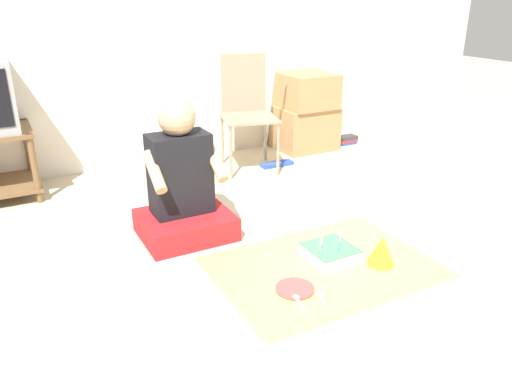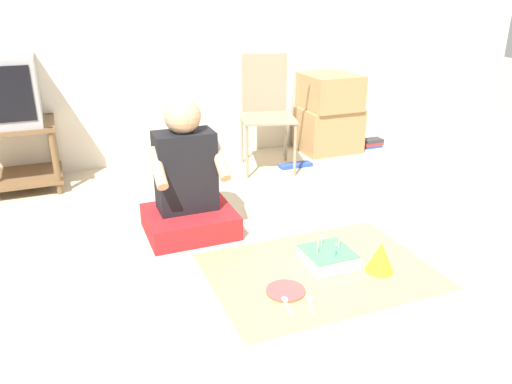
% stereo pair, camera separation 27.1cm
% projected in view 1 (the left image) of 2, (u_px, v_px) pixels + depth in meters
% --- Properties ---
extents(ground_plane, '(16.00, 16.00, 0.00)m').
position_uv_depth(ground_plane, '(353.00, 264.00, 2.68)').
color(ground_plane, beige).
extents(wall_back, '(6.40, 0.06, 2.55)m').
position_uv_depth(wall_back, '(192.00, 3.00, 4.01)').
color(wall_back, silver).
rests_on(wall_back, ground_plane).
extents(folding_chair, '(0.51, 0.52, 0.90)m').
position_uv_depth(folding_chair, '(247.00, 105.00, 4.01)').
color(folding_chair, gray).
rests_on(folding_chair, ground_plane).
extents(cardboard_box_stack, '(0.52, 0.47, 0.69)m').
position_uv_depth(cardboard_box_stack, '(305.00, 112.00, 4.53)').
color(cardboard_box_stack, '#A87F51').
rests_on(cardboard_box_stack, ground_plane).
extents(dust_mop, '(0.28, 0.29, 1.12)m').
position_uv_depth(dust_mop, '(274.00, 128.00, 4.12)').
color(dust_mop, '#2D4CB2').
rests_on(dust_mop, ground_plane).
extents(book_pile, '(0.19, 0.12, 0.08)m').
position_uv_depth(book_pile, '(346.00, 140.00, 4.77)').
color(book_pile, '#284793').
rests_on(book_pile, ground_plane).
extents(person_seated, '(0.52, 0.45, 0.89)m').
position_uv_depth(person_seated, '(182.00, 187.00, 2.91)').
color(person_seated, red).
rests_on(person_seated, ground_plane).
extents(party_cloth, '(1.15, 0.82, 0.01)m').
position_uv_depth(party_cloth, '(323.00, 267.00, 2.65)').
color(party_cloth, '#EAD666').
rests_on(party_cloth, ground_plane).
extents(birthday_cake, '(0.25, 0.25, 0.16)m').
position_uv_depth(birthday_cake, '(330.00, 253.00, 2.70)').
color(birthday_cake, white).
rests_on(birthday_cake, party_cloth).
extents(party_hat_blue, '(0.15, 0.15, 0.16)m').
position_uv_depth(party_hat_blue, '(382.00, 250.00, 2.65)').
color(party_hat_blue, gold).
rests_on(party_hat_blue, party_cloth).
extents(paper_plate, '(0.19, 0.19, 0.01)m').
position_uv_depth(paper_plate, '(295.00, 288.00, 2.44)').
color(paper_plate, '#D84C4C').
rests_on(paper_plate, party_cloth).
extents(plastic_spoon_near, '(0.05, 0.14, 0.01)m').
position_uv_depth(plastic_spoon_near, '(297.00, 299.00, 2.36)').
color(plastic_spoon_near, white).
rests_on(plastic_spoon_near, party_cloth).
extents(plastic_spoon_far, '(0.07, 0.14, 0.01)m').
position_uv_depth(plastic_spoon_far, '(321.00, 296.00, 2.38)').
color(plastic_spoon_far, white).
rests_on(plastic_spoon_far, party_cloth).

